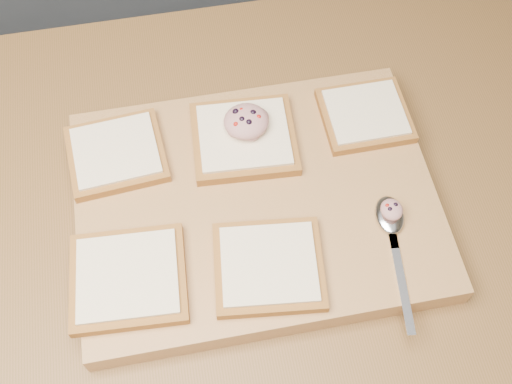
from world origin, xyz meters
TOP-DOWN VIEW (x-y plane):
  - island_counter at (0.00, 0.00)m, footprint 2.00×0.80m
  - cutting_board at (0.14, 0.03)m, footprint 0.44×0.34m
  - bread_far_left at (-0.02, 0.12)m, footprint 0.13×0.12m
  - bread_far_center at (0.14, 0.12)m, footprint 0.14×0.13m
  - bread_far_right at (0.31, 0.13)m, footprint 0.11×0.10m
  - bread_near_left at (-0.02, -0.05)m, footprint 0.14×0.13m
  - bread_near_center at (0.14, -0.06)m, footprint 0.14×0.13m
  - tuna_salad_dollop at (0.15, 0.13)m, footprint 0.06×0.05m
  - spoon at (0.29, -0.04)m, footprint 0.04×0.17m
  - spoon_salad at (0.30, -0.02)m, footprint 0.03×0.03m

SIDE VIEW (x-z plane):
  - island_counter at x=0.00m, z-range 0.00..0.90m
  - cutting_board at x=0.14m, z-range 0.90..0.94m
  - spoon at x=0.29m, z-range 0.93..0.95m
  - bread_far_right at x=0.31m, z-range 0.93..0.95m
  - bread_far_left at x=-0.02m, z-range 0.93..0.95m
  - bread_near_center at x=0.14m, z-range 0.93..0.95m
  - bread_near_left at x=-0.02m, z-range 0.93..0.95m
  - bread_far_center at x=0.14m, z-range 0.93..0.95m
  - spoon_salad at x=0.30m, z-range 0.95..0.96m
  - tuna_salad_dollop at x=0.15m, z-range 0.95..0.98m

